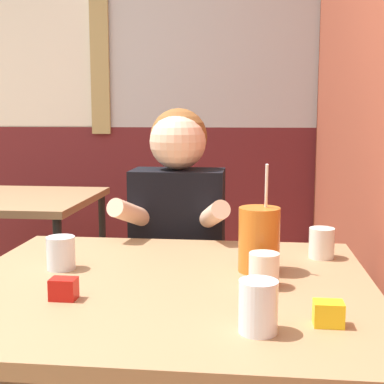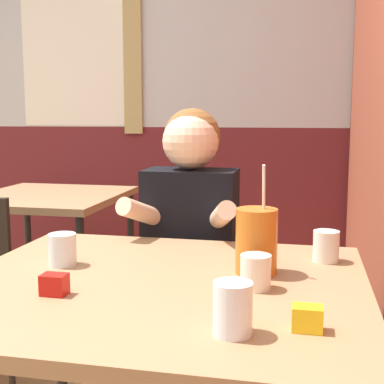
% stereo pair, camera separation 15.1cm
% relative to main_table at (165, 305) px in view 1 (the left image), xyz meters
% --- Properties ---
extents(brick_wall_right, '(0.08, 4.43, 2.70)m').
position_rel_main_table_xyz_m(brick_wall_right, '(0.65, 0.92, 0.65)').
color(brick_wall_right, brown).
rests_on(brick_wall_right, ground_plane).
extents(back_wall, '(5.30, 0.09, 2.70)m').
position_rel_main_table_xyz_m(back_wall, '(-0.55, 2.17, 0.66)').
color(back_wall, silver).
rests_on(back_wall, ground_plane).
extents(main_table, '(1.06, 0.94, 0.76)m').
position_rel_main_table_xyz_m(main_table, '(0.00, 0.00, 0.00)').
color(main_table, '#93704C').
rests_on(main_table, ground_plane).
extents(background_table, '(0.75, 0.80, 0.76)m').
position_rel_main_table_xyz_m(background_table, '(-0.98, 1.33, -0.02)').
color(background_table, '#93704C').
rests_on(background_table, ground_plane).
extents(person_seated, '(0.42, 0.41, 1.21)m').
position_rel_main_table_xyz_m(person_seated, '(-0.05, 0.64, -0.06)').
color(person_seated, black).
rests_on(person_seated, ground_plane).
extents(cocktail_pitcher, '(0.11, 0.11, 0.29)m').
position_rel_main_table_xyz_m(cocktail_pitcher, '(0.24, 0.12, 0.15)').
color(cocktail_pitcher, '#C6661E').
rests_on(cocktail_pitcher, main_table).
extents(glass_near_pitcher, '(0.08, 0.08, 0.10)m').
position_rel_main_table_xyz_m(glass_near_pitcher, '(0.23, -0.29, 0.11)').
color(glass_near_pitcher, silver).
rests_on(glass_near_pitcher, main_table).
extents(glass_center, '(0.08, 0.08, 0.09)m').
position_rel_main_table_xyz_m(glass_center, '(0.43, 0.28, 0.11)').
color(glass_center, silver).
rests_on(glass_center, main_table).
extents(glass_far_side, '(0.08, 0.08, 0.09)m').
position_rel_main_table_xyz_m(glass_far_side, '(0.25, -0.01, 0.10)').
color(glass_far_side, silver).
rests_on(glass_far_side, main_table).
extents(glass_by_brick, '(0.08, 0.08, 0.09)m').
position_rel_main_table_xyz_m(glass_by_brick, '(-0.30, 0.09, 0.11)').
color(glass_by_brick, silver).
rests_on(glass_by_brick, main_table).
extents(condiment_ketchup, '(0.06, 0.04, 0.05)m').
position_rel_main_table_xyz_m(condiment_ketchup, '(-0.21, -0.15, 0.09)').
color(condiment_ketchup, '#B7140F').
rests_on(condiment_ketchup, main_table).
extents(condiment_mustard, '(0.06, 0.04, 0.05)m').
position_rel_main_table_xyz_m(condiment_mustard, '(0.37, -0.24, 0.09)').
color(condiment_mustard, yellow).
rests_on(condiment_mustard, main_table).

